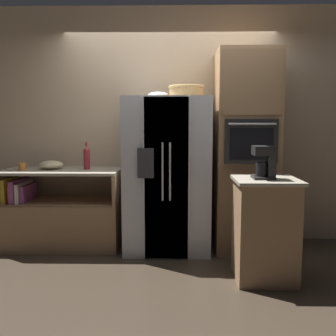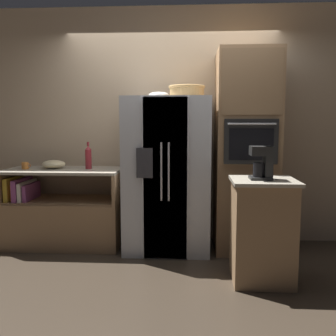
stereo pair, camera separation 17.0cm
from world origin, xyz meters
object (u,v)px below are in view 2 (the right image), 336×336
Objects in this scene: refrigerator at (168,175)px; fruit_bowl at (159,95)px; mug at (25,166)px; coffee_maker at (263,162)px; wall_oven at (246,152)px; bottle_tall at (88,157)px; mixing_bowl at (54,164)px; wicker_basket at (187,91)px.

fruit_bowl is at bearing 141.71° from refrigerator.
coffee_maker reaches higher than mug.
wall_oven is 1.16m from fruit_bowl.
bottle_tall reaches higher than mug.
wall_oven reaches higher than mug.
refrigerator is 0.77× the size of wall_oven.
wall_oven is 8.18× the size of mixing_bowl.
wall_oven is 7.05× the size of bottle_tall.
mixing_bowl is (-2.23, 0.08, -0.16)m from wall_oven.
refrigerator is 5.45× the size of bottle_tall.
mixing_bowl is 0.92× the size of coffee_maker.
refrigerator is 16.11× the size of mug.
wall_oven reaches higher than bottle_tall.
wall_oven is 2.53m from mug.
mixing_bowl is (-0.42, 0.01, -0.09)m from bottle_tall.
bottle_tall reaches higher than mixing_bowl.
mixing_bowl is at bearing 156.88° from coffee_maker.
fruit_bowl is (-0.10, 0.08, 0.89)m from refrigerator.
wall_oven reaches higher than fruit_bowl.
mixing_bowl is (-1.36, 0.12, 0.09)m from refrigerator.
refrigerator is at bearing -1.01° from mug.
wall_oven is 2.23m from mixing_bowl.
wall_oven is 20.84× the size of mug.
wall_oven is at bearing 91.81° from coffee_maker.
bottle_tall is 1.16× the size of mixing_bowl.
mug is 0.39× the size of mixing_bowl.
coffee_maker is at bearing -88.19° from wall_oven.
fruit_bowl is at bearing -2.30° from bottle_tall.
refrigerator is 7.54× the size of fruit_bowl.
wicker_basket is at bearing 128.92° from coffee_maker.
wall_oven is 1.81m from bottle_tall.
refrigerator is at bearing -38.29° from fruit_bowl.
fruit_bowl is 0.72× the size of bottle_tall.
refrigerator is 1.66m from mug.
bottle_tall is at bearing 177.70° from fruit_bowl.
refrigerator reaches higher than bottle_tall.
mug is at bearing -179.67° from wall_oven.
wicker_basket is 1.47× the size of mixing_bowl.
mug is at bearing 179.52° from wicker_basket.
bottle_tall is 2.07m from coffee_maker.
wicker_basket is at bearing -12.15° from fruit_bowl.
mixing_bowl is at bearing 178.83° from bottle_tall.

